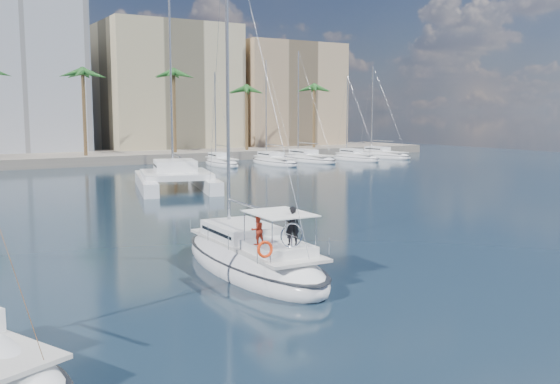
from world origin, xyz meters
TOP-DOWN VIEW (x-y plane):
  - ground at (0.00, 0.00)m, footprint 160.00×160.00m
  - quay at (0.00, 61.00)m, footprint 120.00×14.00m
  - building_beige at (22.00, 70.00)m, footprint 20.00×14.00m
  - building_tan_right at (42.00, 68.00)m, footprint 18.00×12.00m
  - palm_centre at (0.00, 57.00)m, footprint 3.60×3.60m
  - palm_right at (34.00, 57.00)m, footprint 3.60×3.60m
  - main_sloop at (-1.44, -0.57)m, footprint 3.91×11.13m
  - catamaran at (6.38, 27.83)m, footprint 9.30×13.72m
  - seagull at (1.35, 4.95)m, footprint 1.08×0.46m
  - moored_yacht_a at (20.00, 47.00)m, footprint 3.37×9.52m
  - moored_yacht_b at (26.50, 45.00)m, footprint 3.32×10.83m
  - moored_yacht_c at (33.00, 47.00)m, footprint 3.98×12.33m
  - moored_yacht_d at (39.50, 45.00)m, footprint 3.52×9.55m
  - moored_yacht_e at (46.00, 47.00)m, footprint 4.61×11.11m

SIDE VIEW (x-z plane):
  - ground at x=0.00m, z-range 0.00..0.00m
  - moored_yacht_a at x=20.00m, z-range -5.95..5.95m
  - moored_yacht_b at x=26.50m, z-range -6.86..6.86m
  - moored_yacht_c at x=33.00m, z-range -7.77..7.77m
  - moored_yacht_d at x=39.50m, z-range -5.95..5.95m
  - moored_yacht_e at x=46.00m, z-range -6.86..6.86m
  - main_sloop at x=-1.44m, z-range -7.66..8.68m
  - quay at x=0.00m, z-range 0.00..1.20m
  - seagull at x=1.35m, z-range 0.60..0.80m
  - catamaran at x=6.38m, z-range -7.94..10.26m
  - building_tan_right at x=42.00m, z-range 0.00..18.00m
  - building_beige at x=22.00m, z-range 0.00..20.00m
  - palm_centre at x=0.00m, z-range 4.13..16.43m
  - palm_right at x=34.00m, z-range 4.13..16.43m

